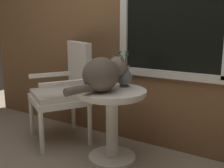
% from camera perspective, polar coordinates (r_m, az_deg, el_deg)
% --- Properties ---
extents(ground_plane, '(6.00, 6.00, 0.00)m').
position_cam_1_polar(ground_plane, '(2.34, -6.22, -17.28)').
color(ground_plane, gray).
extents(back_wall, '(4.00, 0.07, 2.60)m').
position_cam_1_polar(back_wall, '(2.66, 3.95, 15.28)').
color(back_wall, brown).
rests_on(back_wall, ground_plane).
extents(wicker_side_table, '(0.58, 0.58, 0.63)m').
position_cam_1_polar(wicker_side_table, '(2.31, -0.00, -5.68)').
color(wicker_side_table, silver).
rests_on(wicker_side_table, ground_plane).
extents(wicker_chair, '(0.73, 0.72, 0.99)m').
position_cam_1_polar(wicker_chair, '(2.76, -9.76, -0.81)').
color(wicker_chair, silver).
rests_on(wicker_chair, ground_plane).
extents(cat, '(0.33, 0.63, 0.29)m').
position_cam_1_polar(cat, '(2.18, -1.94, 2.18)').
color(cat, brown).
rests_on(cat, wicker_side_table).
extents(pewter_vase_with_ivy, '(0.14, 0.14, 0.31)m').
position_cam_1_polar(pewter_vase_with_ivy, '(2.37, 2.58, 1.77)').
color(pewter_vase_with_ivy, slate).
rests_on(pewter_vase_with_ivy, wicker_side_table).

